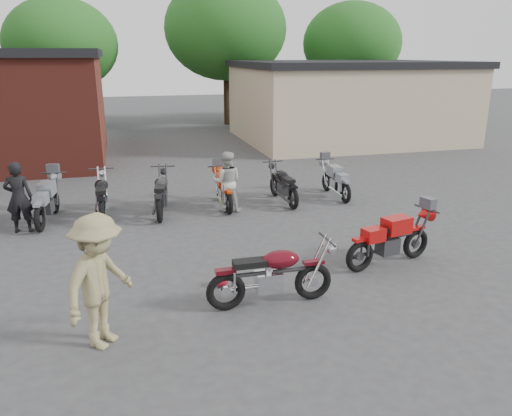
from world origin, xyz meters
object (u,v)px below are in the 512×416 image
object	(u,v)px
row_bike_4	(224,188)
row_bike_2	(102,193)
helmet	(221,281)
person_light	(227,182)
row_bike_1	(47,199)
row_bike_5	(283,183)
person_dark	(19,197)
row_bike_6	(336,179)
sportbike	(391,237)
row_bike_3	(161,191)
vintage_motorcycle	(273,271)
person_tan	(99,282)

from	to	relation	value
row_bike_4	row_bike_2	bearing A→B (deg)	89.84
helmet	person_light	size ratio (longest dim) A/B	0.15
row_bike_1	row_bike_5	distance (m)	6.31
person_dark	row_bike_4	distance (m)	5.15
row_bike_4	person_light	bearing A→B (deg)	-178.48
helmet	person_dark	world-z (taller)	person_dark
helmet	row_bike_6	bearing A→B (deg)	48.16
sportbike	row_bike_2	world-z (taller)	row_bike_2
helmet	person_light	xyz separation A→B (m)	(1.09, 4.49, 0.70)
helmet	row_bike_6	xyz separation A→B (m)	(4.51, 5.03, 0.44)
helmet	row_bike_2	bearing A→B (deg)	113.49
row_bike_4	row_bike_6	world-z (taller)	row_bike_4
person_light	row_bike_1	xyz separation A→B (m)	(-4.58, 0.33, -0.22)
row_bike_1	row_bike_2	distance (m)	1.34
helmet	row_bike_1	bearing A→B (deg)	125.90
row_bike_1	row_bike_4	distance (m)	4.58
row_bike_2	row_bike_3	world-z (taller)	row_bike_3
row_bike_5	person_light	bearing A→B (deg)	100.10
person_light	row_bike_6	bearing A→B (deg)	-157.22
sportbike	person_light	distance (m)	5.03
sportbike	row_bike_1	size ratio (longest dim) A/B	0.99
vintage_motorcycle	row_bike_5	world-z (taller)	vintage_motorcycle
vintage_motorcycle	row_bike_3	size ratio (longest dim) A/B	1.01
helmet	row_bike_2	distance (m)	5.43
vintage_motorcycle	row_bike_5	size ratio (longest dim) A/B	1.07
vintage_motorcycle	row_bike_4	world-z (taller)	vintage_motorcycle
person_light	row_bike_1	bearing A→B (deg)	9.70
person_tan	row_bike_1	size ratio (longest dim) A/B	0.98
person_tan	row_bike_4	xyz separation A→B (m)	(3.12, 6.31, -0.45)
helmet	vintage_motorcycle	bearing A→B (deg)	-51.98
person_light	person_tan	bearing A→B (deg)	75.93
row_bike_5	row_bike_6	distance (m)	1.70
row_bike_3	row_bike_4	xyz separation A→B (m)	(1.72, 0.13, -0.06)
row_bike_6	vintage_motorcycle	bearing A→B (deg)	147.80
row_bike_4	sportbike	bearing A→B (deg)	-152.54
vintage_motorcycle	sportbike	distance (m)	2.95
helmet	row_bike_4	distance (m)	5.04
row_bike_1	row_bike_5	size ratio (longest dim) A/B	1.04
sportbike	person_tan	world-z (taller)	person_tan
sportbike	row_bike_2	bearing A→B (deg)	126.48
sportbike	row_bike_4	bearing A→B (deg)	103.85
row_bike_2	row_bike_5	xyz separation A→B (m)	(4.97, -0.07, -0.03)
person_dark	row_bike_1	size ratio (longest dim) A/B	0.83
person_tan	vintage_motorcycle	bearing A→B (deg)	-42.23
row_bike_1	row_bike_6	size ratio (longest dim) A/B	1.09
person_dark	person_light	xyz separation A→B (m)	(5.09, 0.33, -0.04)
person_tan	row_bike_3	distance (m)	6.35
person_tan	row_bike_5	distance (m)	7.97
row_bike_2	row_bike_5	size ratio (longest dim) A/B	1.05
vintage_motorcycle	row_bike_5	xyz separation A→B (m)	(2.11, 5.80, -0.04)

